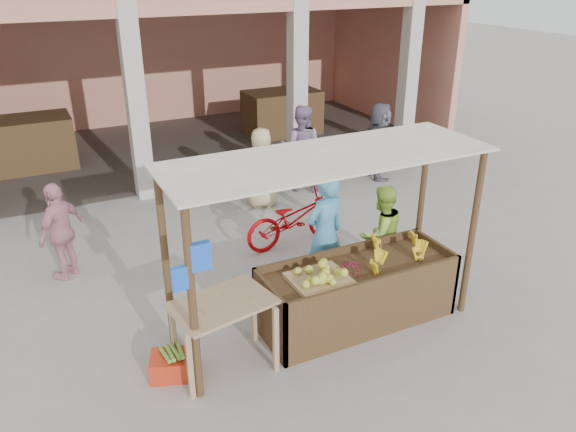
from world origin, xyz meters
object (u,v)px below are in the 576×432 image
vendor_green (381,232)px  motorcycle (294,217)px  fruit_stall (357,295)px  red_crate (174,365)px  vendor_blue (325,230)px  side_table (223,313)px

vendor_green → motorcycle: vendor_green is taller
fruit_stall → vendor_green: size_ratio=1.63×
red_crate → motorcycle: 3.68m
vendor_green → motorcycle: 1.75m
vendor_green → motorcycle: size_ratio=0.85×
fruit_stall → vendor_blue: size_ratio=1.37×
fruit_stall → motorcycle: 2.40m
vendor_blue → vendor_green: (0.86, -0.17, -0.15)m
vendor_blue → vendor_green: bearing=158.3°
fruit_stall → red_crate: size_ratio=4.92×
side_table → vendor_blue: (1.95, 1.06, 0.17)m
red_crate → vendor_green: (3.40, 0.76, 0.66)m
side_table → red_crate: side_table is taller
side_table → vendor_blue: bearing=17.9°
vendor_green → red_crate: bearing=8.3°
red_crate → vendor_green: vendor_green is taller
side_table → vendor_green: vendor_green is taller
side_table → motorcycle: motorcycle is taller
motorcycle → red_crate: bearing=126.6°
side_table → red_crate: 0.88m
motorcycle → vendor_blue: bearing=166.7°
side_table → motorcycle: size_ratio=0.66×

